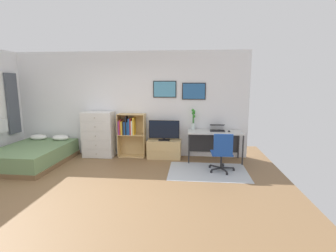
{
  "coord_description": "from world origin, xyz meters",
  "views": [
    {
      "loc": [
        1.64,
        -3.99,
        1.91
      ],
      "look_at": [
        1.11,
        1.5,
        0.95
      ],
      "focal_mm": 26.75,
      "sensor_mm": 36.0,
      "label": 1
    }
  ],
  "objects_px": {
    "bed": "(33,155)",
    "bamboo_vase": "(193,119)",
    "dresser": "(99,134)",
    "bookshelf": "(130,131)",
    "laptop": "(217,128)",
    "office_chair": "(222,152)",
    "television": "(164,131)",
    "computer_mouse": "(229,131)",
    "desk": "(215,136)",
    "tv_stand": "(164,149)"
  },
  "relations": [
    {
      "from": "tv_stand",
      "to": "bamboo_vase",
      "type": "height_order",
      "value": "bamboo_vase"
    },
    {
      "from": "bookshelf",
      "to": "computer_mouse",
      "type": "distance_m",
      "value": 2.5
    },
    {
      "from": "television",
      "to": "bookshelf",
      "type": "bearing_deg",
      "value": 175.47
    },
    {
      "from": "office_chair",
      "to": "bookshelf",
      "type": "bearing_deg",
      "value": 155.2
    },
    {
      "from": "bamboo_vase",
      "to": "dresser",
      "type": "bearing_deg",
      "value": -177.03
    },
    {
      "from": "laptop",
      "to": "computer_mouse",
      "type": "xyz_separation_m",
      "value": [
        0.27,
        -0.13,
        -0.05
      ]
    },
    {
      "from": "television",
      "to": "bamboo_vase",
      "type": "distance_m",
      "value": 0.8
    },
    {
      "from": "bed",
      "to": "bamboo_vase",
      "type": "distance_m",
      "value": 3.95
    },
    {
      "from": "bookshelf",
      "to": "computer_mouse",
      "type": "relative_size",
      "value": 10.82
    },
    {
      "from": "tv_stand",
      "to": "office_chair",
      "type": "height_order",
      "value": "office_chair"
    },
    {
      "from": "dresser",
      "to": "laptop",
      "type": "relative_size",
      "value": 2.95
    },
    {
      "from": "bed",
      "to": "laptop",
      "type": "relative_size",
      "value": 4.91
    },
    {
      "from": "television",
      "to": "laptop",
      "type": "bearing_deg",
      "value": 1.25
    },
    {
      "from": "office_chair",
      "to": "bamboo_vase",
      "type": "relative_size",
      "value": 1.64
    },
    {
      "from": "dresser",
      "to": "bamboo_vase",
      "type": "distance_m",
      "value": 2.48
    },
    {
      "from": "bed",
      "to": "bookshelf",
      "type": "height_order",
      "value": "bookshelf"
    },
    {
      "from": "dresser",
      "to": "television",
      "type": "height_order",
      "value": "dresser"
    },
    {
      "from": "dresser",
      "to": "bookshelf",
      "type": "bearing_deg",
      "value": 4.53
    },
    {
      "from": "office_chair",
      "to": "laptop",
      "type": "height_order",
      "value": "laptop"
    },
    {
      "from": "tv_stand",
      "to": "dresser",
      "type": "bearing_deg",
      "value": -179.5
    },
    {
      "from": "bed",
      "to": "bamboo_vase",
      "type": "height_order",
      "value": "bamboo_vase"
    },
    {
      "from": "dresser",
      "to": "laptop",
      "type": "xyz_separation_m",
      "value": [
        3.03,
        0.02,
        0.21
      ]
    },
    {
      "from": "tv_stand",
      "to": "television",
      "type": "bearing_deg",
      "value": -90.0
    },
    {
      "from": "dresser",
      "to": "television",
      "type": "distance_m",
      "value": 1.72
    },
    {
      "from": "bed",
      "to": "bookshelf",
      "type": "relative_size",
      "value": 1.74
    },
    {
      "from": "bookshelf",
      "to": "dresser",
      "type": "bearing_deg",
      "value": -175.47
    },
    {
      "from": "dresser",
      "to": "computer_mouse",
      "type": "bearing_deg",
      "value": -1.96
    },
    {
      "from": "bed",
      "to": "laptop",
      "type": "distance_m",
      "value": 4.47
    },
    {
      "from": "television",
      "to": "laptop",
      "type": "xyz_separation_m",
      "value": [
        1.32,
        0.03,
        0.08
      ]
    },
    {
      "from": "desk",
      "to": "laptop",
      "type": "bearing_deg",
      "value": 26.68
    },
    {
      "from": "dresser",
      "to": "desk",
      "type": "relative_size",
      "value": 0.9
    },
    {
      "from": "office_chair",
      "to": "bamboo_vase",
      "type": "bearing_deg",
      "value": 119.49
    },
    {
      "from": "dresser",
      "to": "bookshelf",
      "type": "xyz_separation_m",
      "value": [
        0.81,
        0.06,
        0.08
      ]
    },
    {
      "from": "desk",
      "to": "laptop",
      "type": "distance_m",
      "value": 0.21
    },
    {
      "from": "laptop",
      "to": "bamboo_vase",
      "type": "bearing_deg",
      "value": 171.27
    },
    {
      "from": "bed",
      "to": "bamboo_vase",
      "type": "xyz_separation_m",
      "value": [
        3.77,
        0.88,
        0.79
      ]
    },
    {
      "from": "bed",
      "to": "bookshelf",
      "type": "xyz_separation_m",
      "value": [
        2.14,
        0.82,
        0.45
      ]
    },
    {
      "from": "television",
      "to": "computer_mouse",
      "type": "xyz_separation_m",
      "value": [
        1.59,
        -0.11,
        0.03
      ]
    },
    {
      "from": "dresser",
      "to": "office_chair",
      "type": "height_order",
      "value": "dresser"
    },
    {
      "from": "laptop",
      "to": "office_chair",
      "type": "bearing_deg",
      "value": -86.87
    },
    {
      "from": "dresser",
      "to": "tv_stand",
      "type": "distance_m",
      "value": 1.75
    },
    {
      "from": "dresser",
      "to": "computer_mouse",
      "type": "distance_m",
      "value": 3.31
    },
    {
      "from": "dresser",
      "to": "tv_stand",
      "type": "height_order",
      "value": "dresser"
    },
    {
      "from": "desk",
      "to": "television",
      "type": "bearing_deg",
      "value": 179.89
    },
    {
      "from": "tv_stand",
      "to": "computer_mouse",
      "type": "xyz_separation_m",
      "value": [
        1.59,
        -0.13,
        0.52
      ]
    },
    {
      "from": "television",
      "to": "laptop",
      "type": "height_order",
      "value": "television"
    },
    {
      "from": "bookshelf",
      "to": "television",
      "type": "height_order",
      "value": "bookshelf"
    },
    {
      "from": "bamboo_vase",
      "to": "tv_stand",
      "type": "bearing_deg",
      "value": -171.31
    },
    {
      "from": "computer_mouse",
      "to": "bamboo_vase",
      "type": "xyz_separation_m",
      "value": [
        -0.86,
        0.24,
        0.26
      ]
    },
    {
      "from": "dresser",
      "to": "tv_stand",
      "type": "bearing_deg",
      "value": 0.5
    }
  ]
}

